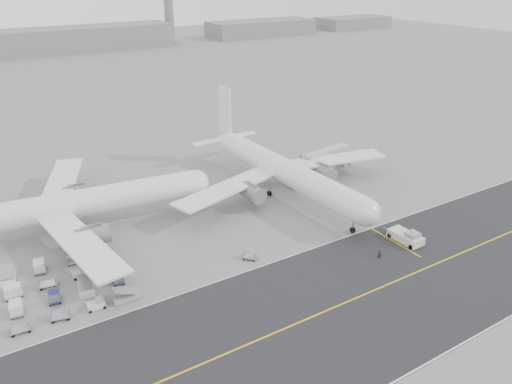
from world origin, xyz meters
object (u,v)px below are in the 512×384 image
ground_crew_a (380,254)px  control_tower (169,17)px  pushback_tug (406,237)px  airliner_b (283,170)px  airliner_a (69,206)px  jet_bridge (326,156)px

ground_crew_a → control_tower: bearing=99.1°
pushback_tug → airliner_b: bearing=101.0°
control_tower → ground_crew_a: control_tower is taller
airliner_a → ground_crew_a: bearing=-125.2°
control_tower → jet_bridge: 245.68m
airliner_a → airliner_b: bearing=-91.9°
ground_crew_a → pushback_tug: bearing=36.0°
control_tower → airliner_b: (-75.50, -243.44, -10.48)m
control_tower → airliner_b: 255.10m
airliner_a → ground_crew_a: size_ratio=33.22×
pushback_tug → jet_bridge: (9.56, 36.27, 3.16)m
pushback_tug → control_tower: bearing=73.7°
control_tower → ground_crew_a: size_ratio=17.88×
airliner_b → pushback_tug: airliner_b is taller
control_tower → airliner_a: (-121.55, -236.84, -10.48)m
airliner_a → jet_bridge: 63.08m
pushback_tug → ground_crew_a: (-8.75, -1.75, -0.17)m
control_tower → jet_bridge: size_ratio=1.93×
control_tower → pushback_tug: control_tower is taller
airliner_a → airliner_b: size_ratio=1.00×
jet_bridge → airliner_b: bearing=-170.6°
airliner_b → jet_bridge: airliner_b is taller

